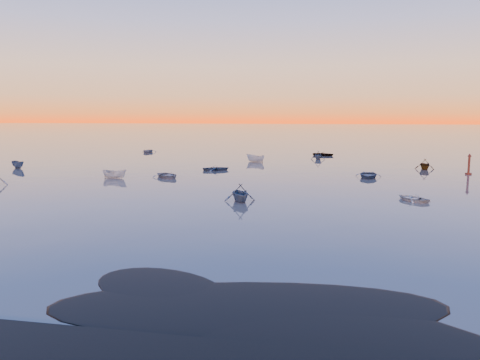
% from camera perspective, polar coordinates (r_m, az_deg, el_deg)
% --- Properties ---
extents(ground, '(600.00, 600.00, 0.00)m').
position_cam_1_polar(ground, '(119.76, 4.97, 3.99)').
color(ground, '#615851').
rests_on(ground, ground).
extents(mud_lobes, '(140.00, 6.00, 0.07)m').
position_cam_1_polar(mud_lobes, '(23.00, -21.91, -13.71)').
color(mud_lobes, black).
rests_on(mud_lobes, ground).
extents(moored_fleet, '(124.00, 58.00, 1.20)m').
position_cam_1_polar(moored_fleet, '(73.33, 1.29, 1.50)').
color(moored_fleet, silver).
rests_on(moored_fleet, ground).
extents(boat_near_left, '(4.32, 4.26, 1.07)m').
position_cam_1_polar(boat_near_left, '(62.50, -8.81, 0.28)').
color(boat_near_left, slate).
rests_on(boat_near_left, ground).
extents(boat_near_center, '(1.68, 3.52, 1.19)m').
position_cam_1_polar(boat_near_center, '(63.54, -15.03, 0.22)').
color(boat_near_center, silver).
rests_on(boat_near_center, ground).
extents(boat_near_right, '(4.14, 3.04, 1.32)m').
position_cam_1_polar(boat_near_right, '(45.10, 0.02, -2.60)').
color(boat_near_right, '#354966').
rests_on(boat_near_right, ground).
extents(channel_marker, '(0.86, 0.86, 3.05)m').
position_cam_1_polar(channel_marker, '(72.50, 26.13, 1.57)').
color(channel_marker, '#4E1A10').
rests_on(channel_marker, ground).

